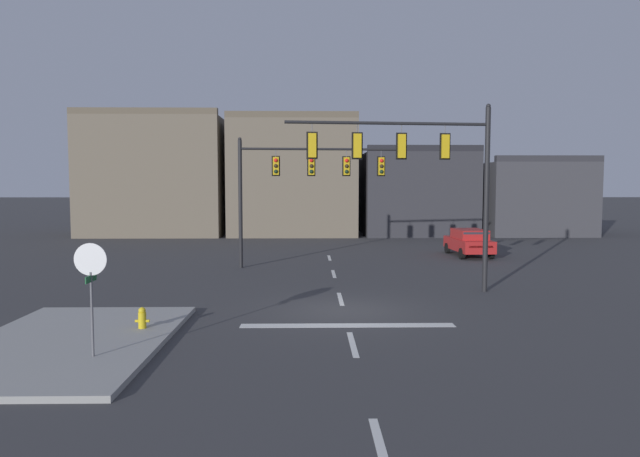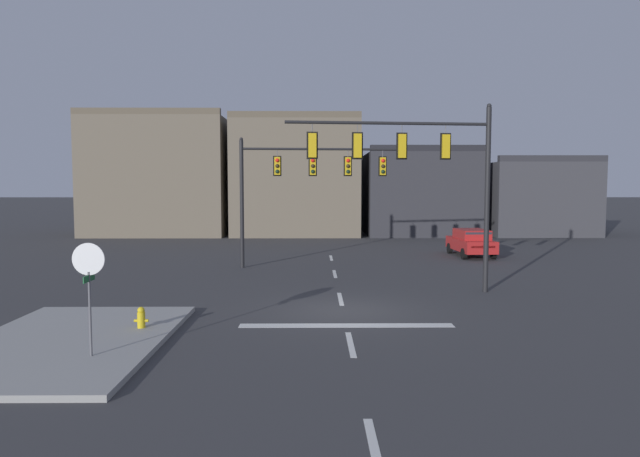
# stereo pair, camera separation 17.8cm
# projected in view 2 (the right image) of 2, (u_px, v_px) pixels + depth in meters

# --- Properties ---
(ground_plane) EXTENTS (400.00, 400.00, 0.00)m
(ground_plane) POSITION_uv_depth(u_px,v_px,m) (343.00, 311.00, 18.87)
(ground_plane) COLOR #353538
(sidewalk_near_corner) EXTENTS (5.00, 8.00, 0.15)m
(sidewalk_near_corner) POSITION_uv_depth(u_px,v_px,m) (67.00, 342.00, 14.81)
(sidewalk_near_corner) COLOR gray
(sidewalk_near_corner) RESTS_ON ground
(stop_bar_paint) EXTENTS (6.40, 0.50, 0.01)m
(stop_bar_paint) POSITION_uv_depth(u_px,v_px,m) (346.00, 325.00, 16.87)
(stop_bar_paint) COLOR silver
(stop_bar_paint) RESTS_ON ground
(lane_centreline) EXTENTS (0.16, 26.40, 0.01)m
(lane_centreline) POSITION_uv_depth(u_px,v_px,m) (340.00, 299.00, 20.86)
(lane_centreline) COLOR silver
(lane_centreline) RESTS_ON ground
(signal_mast_near_side) EXTENTS (7.94, 0.89, 7.33)m
(signal_mast_near_side) POSITION_uv_depth(u_px,v_px,m) (420.00, 162.00, 21.66)
(signal_mast_near_side) COLOR black
(signal_mast_near_side) RESTS_ON ground
(signal_mast_far_side) EXTENTS (8.37, 0.72, 6.60)m
(signal_mast_far_side) POSITION_uv_depth(u_px,v_px,m) (300.00, 176.00, 28.77)
(signal_mast_far_side) COLOR black
(signal_mast_far_side) RESTS_ON ground
(stop_sign) EXTENTS (0.76, 0.64, 2.83)m
(stop_sign) POSITION_uv_depth(u_px,v_px,m) (89.00, 272.00, 13.21)
(stop_sign) COLOR #56565B
(stop_sign) RESTS_ON ground
(car_lot_nearside) EXTENTS (2.07, 4.52, 1.61)m
(car_lot_nearside) POSITION_uv_depth(u_px,v_px,m) (471.00, 242.00, 33.58)
(car_lot_nearside) COLOR #A81E1E
(car_lot_nearside) RESTS_ON ground
(fire_hydrant) EXTENTS (0.40, 0.30, 0.75)m
(fire_hydrant) POSITION_uv_depth(u_px,v_px,m) (141.00, 321.00, 16.00)
(fire_hydrant) COLOR gold
(fire_hydrant) RESTS_ON ground
(building_row) EXTENTS (42.52, 13.66, 10.32)m
(building_row) POSITION_uv_depth(u_px,v_px,m) (321.00, 185.00, 50.39)
(building_row) COLOR #665B4C
(building_row) RESTS_ON ground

